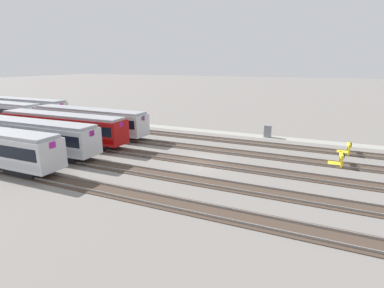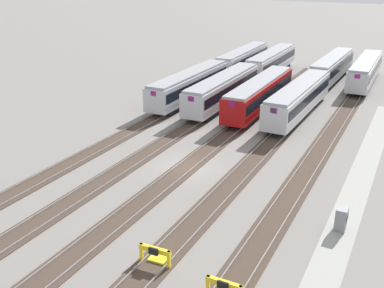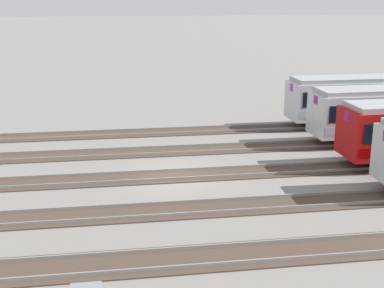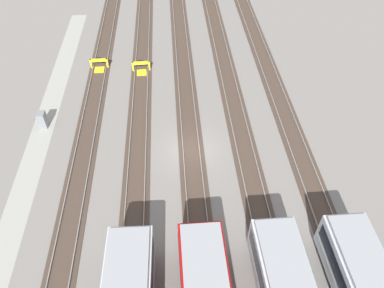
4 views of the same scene
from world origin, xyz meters
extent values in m
plane|color=gray|center=(0.00, 0.00, 0.00)|extent=(400.00, 400.00, 0.00)
cube|color=#9E9E93|center=(0.00, -13.66, 0.00)|extent=(54.00, 2.00, 0.01)
cube|color=#47382D|center=(0.00, -9.42, 0.03)|extent=(90.00, 2.23, 0.06)
cube|color=gray|center=(0.00, -8.70, 0.14)|extent=(90.00, 0.07, 0.15)
cube|color=gray|center=(0.00, -10.14, 0.14)|extent=(90.00, 0.07, 0.15)
cube|color=#47382D|center=(0.00, -4.71, 0.03)|extent=(90.00, 2.23, 0.06)
cube|color=gray|center=(0.00, -3.99, 0.14)|extent=(90.00, 0.07, 0.15)
cube|color=gray|center=(0.00, -5.43, 0.14)|extent=(90.00, 0.07, 0.15)
cube|color=#47382D|center=(0.00, 0.00, 0.03)|extent=(90.00, 2.24, 0.06)
cube|color=gray|center=(0.00, 0.72, 0.14)|extent=(90.00, 0.07, 0.15)
cube|color=gray|center=(0.00, -0.72, 0.14)|extent=(90.00, 0.07, 0.15)
cube|color=#47382D|center=(0.00, 4.71, 0.03)|extent=(90.00, 2.23, 0.06)
cube|color=gray|center=(0.00, 5.43, 0.14)|extent=(90.00, 0.07, 0.15)
cube|color=gray|center=(0.00, 3.99, 0.14)|extent=(90.00, 0.07, 0.15)
cube|color=#47382D|center=(0.00, 9.42, 0.03)|extent=(90.00, 2.23, 0.06)
cube|color=gray|center=(0.00, 10.14, 0.14)|extent=(90.00, 0.07, 0.15)
cube|color=gray|center=(0.00, 8.70, 0.14)|extent=(90.00, 0.07, 0.15)
cube|color=#B21E99|center=(9.72, -4.49, 3.05)|extent=(0.10, 0.70, 0.56)
cube|color=#B21E99|center=(9.72, -0.11, 3.05)|extent=(0.09, 0.70, 0.56)
cube|color=#B21E99|center=(9.72, 9.28, 3.05)|extent=(0.09, 0.70, 0.56)
cube|color=black|center=(13.10, 9.31, 0.35)|extent=(3.62, 2.28, 0.70)
cube|color=#B21E99|center=(9.72, 4.59, 3.05)|extent=(0.09, 0.70, 0.56)
cube|color=yellow|center=(-13.71, -8.52, 0.57)|extent=(0.18, 0.18, 1.15)
cube|color=yellow|center=(-13.68, -10.32, 0.57)|extent=(0.18, 0.18, 1.15)
cube|color=yellow|center=(-13.70, -9.42, 1.00)|extent=(0.27, 2.00, 0.30)
cube|color=yellow|center=(-13.15, -9.41, 0.09)|extent=(1.11, 1.09, 0.18)
cube|color=black|center=(-13.88, -9.42, 1.00)|extent=(0.13, 0.60, 0.44)
cube|color=yellow|center=(-12.86, -3.81, 0.57)|extent=(0.19, 0.19, 1.15)
cube|color=yellow|center=(-12.77, -5.61, 0.57)|extent=(0.19, 0.19, 1.15)
cube|color=yellow|center=(-12.81, -4.71, 1.00)|extent=(0.34, 2.01, 0.30)
cube|color=yellow|center=(-12.26, -4.68, 0.09)|extent=(1.15, 1.13, 0.18)
cube|color=black|center=(-12.99, -4.72, 1.00)|extent=(0.15, 0.61, 0.44)
cube|color=gray|center=(-4.12, -13.58, 0.80)|extent=(0.90, 0.70, 1.60)
cube|color=#333338|center=(-4.12, -13.94, 1.04)|extent=(0.70, 0.04, 0.36)
camera|label=1|loc=(-10.83, 26.56, 9.66)|focal=28.00mm
camera|label=2|loc=(-31.12, -16.52, 16.13)|focal=42.00mm
camera|label=3|loc=(-3.15, -27.30, 9.70)|focal=50.00mm
camera|label=4|loc=(22.95, -1.48, 23.61)|focal=35.00mm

